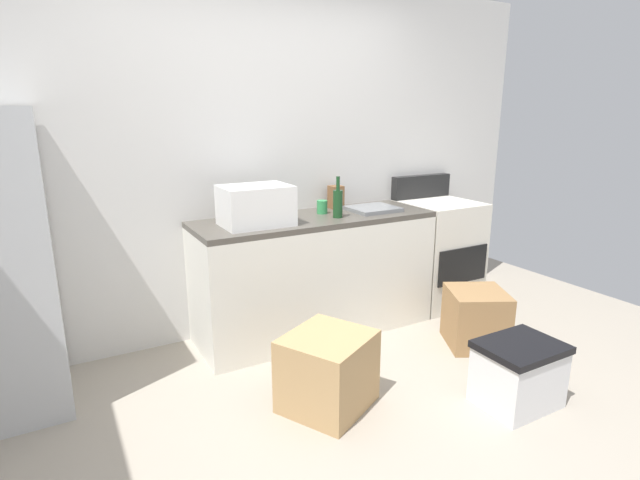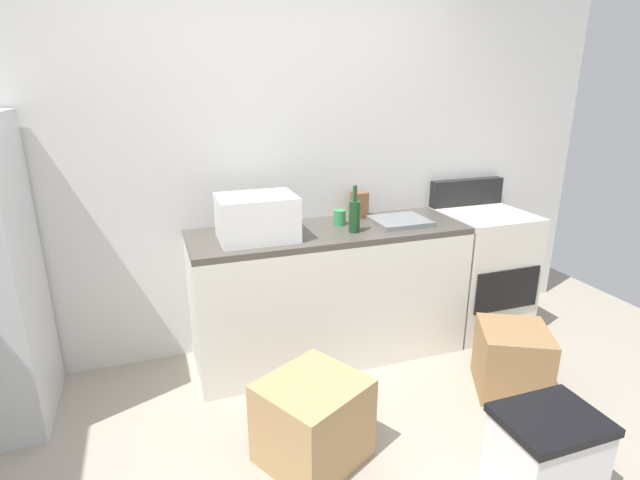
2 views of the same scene
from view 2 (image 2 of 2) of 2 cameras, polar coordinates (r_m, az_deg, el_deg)
name	(u,v)px [view 2 (image 2 of 2)]	position (r m, az deg, el deg)	size (l,w,h in m)	color
wall_back	(269,162)	(3.34, -5.90, 9.01)	(5.00, 0.10, 2.60)	silver
kitchen_counter	(329,293)	(3.34, 1.04, -6.13)	(1.80, 0.60, 0.90)	silver
stove_oven	(480,269)	(3.90, 18.08, -3.16)	(0.60, 0.61, 1.10)	silver
microwave	(257,217)	(2.97, -7.32, 2.60)	(0.46, 0.34, 0.27)	white
sink_basin	(400,221)	(3.36, 9.26, 2.19)	(0.36, 0.32, 0.03)	slate
wine_bottle	(355,215)	(3.10, 4.02, 2.88)	(0.07, 0.07, 0.30)	#193F1E
coffee_mug	(340,217)	(3.27, 2.30, 2.63)	(0.08, 0.08, 0.10)	#338C4C
knife_block	(359,205)	(3.45, 4.59, 4.08)	(0.10, 0.10, 0.18)	brown
cardboard_box_large	(313,421)	(2.58, -0.84, -20.23)	(0.47, 0.43, 0.43)	tan
cardboard_box_medium	(512,360)	(3.27, 21.33, -12.83)	(0.39, 0.41, 0.41)	olive
storage_bin	(546,450)	(2.68, 24.74, -21.24)	(0.46, 0.36, 0.38)	silver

